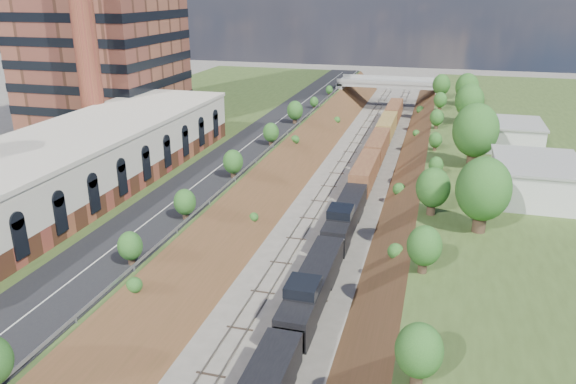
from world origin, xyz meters
name	(u,v)px	position (x,y,z in m)	size (l,w,h in m)	color
platform_left	(132,160)	(-33.00, 60.00, 2.50)	(44.00, 180.00, 5.00)	#3A4D1F
embankment_left	(268,188)	(-11.00, 60.00, 0.00)	(7.07, 180.00, 7.07)	brown
embankment_right	(422,203)	(11.00, 60.00, 0.00)	(7.07, 180.00, 7.07)	brown
rail_left_track	(324,193)	(-2.60, 60.00, 0.09)	(1.58, 180.00, 0.18)	gray
rail_right_track	(361,196)	(2.60, 60.00, 0.09)	(1.58, 180.00, 0.18)	gray
road	(238,153)	(-15.50, 60.00, 5.05)	(8.00, 180.00, 0.10)	black
guardrail	(265,152)	(-11.40, 59.80, 5.55)	(0.10, 171.00, 0.70)	#99999E
commercial_building	(66,167)	(-28.00, 38.00, 8.51)	(14.30, 62.30, 7.00)	brown
smokestack	(81,8)	(-36.00, 56.00, 25.00)	(3.20, 3.20, 40.00)	brown
overpass	(389,89)	(0.00, 122.00, 4.92)	(24.50, 8.30, 7.40)	gray
white_building_near	(536,180)	(23.50, 52.00, 7.00)	(9.00, 12.00, 4.00)	silver
white_building_far	(512,135)	(23.00, 74.00, 6.80)	(8.00, 10.00, 3.60)	silver
tree_right_large	(483,190)	(17.00, 40.00, 9.38)	(5.25, 5.25, 7.61)	#473323
tree_left_crest	(104,268)	(-11.80, 20.00, 7.04)	(2.45, 2.45, 3.55)	#473323
freight_train	(364,176)	(2.60, 62.17, 2.38)	(2.74, 110.99, 4.55)	black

